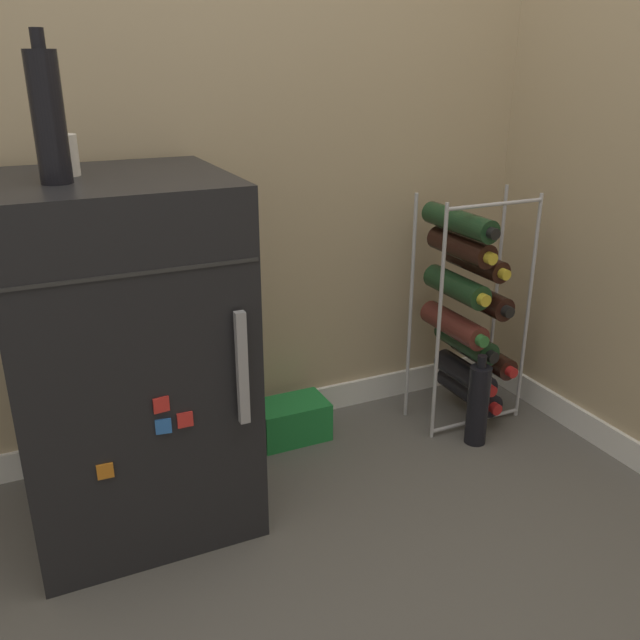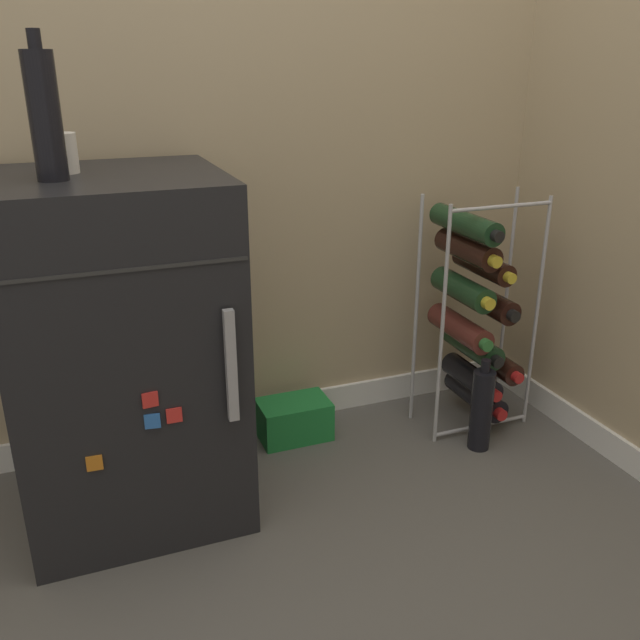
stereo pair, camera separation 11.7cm
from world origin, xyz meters
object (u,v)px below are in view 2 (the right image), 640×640
Objects in this scene: mini_fridge at (124,351)px; loose_bottle_floor at (481,409)px; soda_box at (294,419)px; fridge_top_bottle at (45,115)px; wine_rack at (474,317)px; fridge_top_cup at (63,153)px.

loose_bottle_floor is (1.04, -0.11, -0.32)m from mini_fridge.
fridge_top_bottle reaches higher than soda_box.
mini_fridge reaches higher than loose_bottle_floor.
wine_rack is 8.39× the size of fridge_top_cup.
soda_box is at bearing 17.55° from mini_fridge.
mini_fridge is at bearing 173.95° from loose_bottle_floor.
loose_bottle_floor is (0.53, -0.27, 0.07)m from soda_box.
soda_box is 0.73× the size of fridge_top_bottle.
fridge_top_cup is 1.40m from loose_bottle_floor.
loose_bottle_floor is at bearing -7.85° from fridge_top_cup.
wine_rack is 0.67m from soda_box.
fridge_top_bottle is at bearing -104.86° from fridge_top_cup.
wine_rack is 2.53× the size of loose_bottle_floor.
mini_fridge is 2.97× the size of loose_bottle_floor.
mini_fridge is at bearing -27.85° from fridge_top_cup.
soda_box is 1.08m from fridge_top_cup.
soda_box is at bearing 19.19° from fridge_top_bottle.
loose_bottle_floor is at bearing -2.74° from fridge_top_bottle.
mini_fridge is 9.84× the size of fridge_top_cup.
soda_box is 1.18m from fridge_top_bottle.
mini_fridge is 1.09m from loose_bottle_floor.
fridge_top_bottle is (-1.20, -0.11, 0.67)m from wine_rack.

